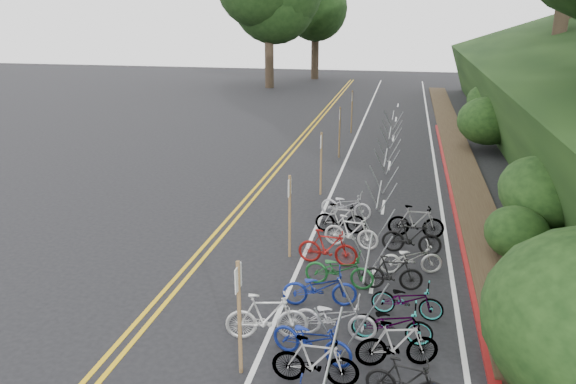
% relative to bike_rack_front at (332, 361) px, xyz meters
% --- Properties ---
extents(ground, '(120.00, 120.00, 0.00)m').
position_rel_bike_rack_front_xyz_m(ground, '(-2.66, 1.10, -0.84)').
color(ground, black).
rests_on(ground, ground).
extents(road_markings, '(7.47, 80.00, 0.01)m').
position_rel_bike_rack_front_xyz_m(road_markings, '(-2.03, 11.20, -0.83)').
color(road_markings, gold).
rests_on(road_markings, ground).
extents(red_curb, '(0.25, 28.00, 0.10)m').
position_rel_bike_rack_front_xyz_m(red_curb, '(3.04, 13.10, -0.79)').
color(red_curb, maroon).
rests_on(red_curb, ground).
extents(bike_rack_front, '(1.13, 2.85, 1.15)m').
position_rel_bike_rack_front_xyz_m(bike_rack_front, '(0.00, 0.00, 0.00)').
color(bike_rack_front, gray).
rests_on(bike_rack_front, ground).
extents(bike_racks_rest, '(1.14, 23.00, 1.17)m').
position_rel_bike_rack_front_xyz_m(bike_racks_rest, '(0.34, 14.10, 0.02)').
color(bike_racks_rest, gray).
rests_on(bike_racks_rest, ground).
extents(signpost_near, '(0.08, 0.40, 2.44)m').
position_rel_bike_rack_front_xyz_m(signpost_near, '(-1.89, 0.45, 0.56)').
color(signpost_near, brown).
rests_on(signpost_near, ground).
extents(signposts_rest, '(0.08, 18.40, 2.50)m').
position_rel_bike_rack_front_xyz_m(signposts_rest, '(-2.06, 15.10, 0.59)').
color(signposts_rest, brown).
rests_on(signposts_rest, ground).
extents(bike_front, '(0.90, 1.90, 1.10)m').
position_rel_bike_rack_front_xyz_m(bike_front, '(-1.67, 1.74, -0.29)').
color(bike_front, beige).
rests_on(bike_front, ground).
extents(bike_valet, '(3.25, 13.49, 1.06)m').
position_rel_bike_rack_front_xyz_m(bike_valet, '(0.25, 3.38, -0.35)').
color(bike_valet, '#144C1E').
rests_on(bike_valet, ground).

